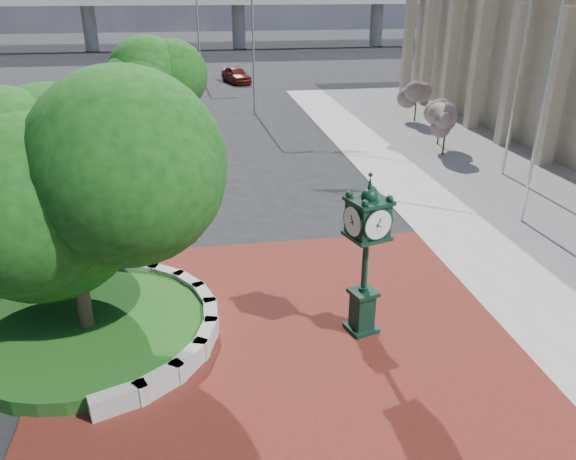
{
  "coord_description": "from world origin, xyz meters",
  "views": [
    {
      "loc": [
        -1.86,
        -13.12,
        8.61
      ],
      "look_at": [
        0.58,
        1.5,
        2.04
      ],
      "focal_mm": 35.0,
      "sensor_mm": 36.0,
      "label": 1
    }
  ],
  "objects_px": {
    "flagpole_a": "(546,90)",
    "parked_car": "(236,75)",
    "street_lamp_far": "(200,15)",
    "flagpole_b": "(521,59)",
    "post_clock": "(366,250)",
    "street_lamp_near": "(256,43)"
  },
  "relations": [
    {
      "from": "parked_car",
      "to": "street_lamp_near",
      "type": "height_order",
      "value": "street_lamp_near"
    },
    {
      "from": "post_clock",
      "to": "flagpole_b",
      "type": "height_order",
      "value": "flagpole_b"
    },
    {
      "from": "post_clock",
      "to": "street_lamp_far",
      "type": "xyz_separation_m",
      "value": [
        -2.93,
        45.74,
        3.31
      ]
    },
    {
      "from": "parked_car",
      "to": "flagpole_b",
      "type": "relative_size",
      "value": 0.41
    },
    {
      "from": "street_lamp_far",
      "to": "street_lamp_near",
      "type": "bearing_deg",
      "value": -79.7
    },
    {
      "from": "post_clock",
      "to": "flagpole_a",
      "type": "distance_m",
      "value": 10.72
    },
    {
      "from": "post_clock",
      "to": "street_lamp_near",
      "type": "distance_m",
      "value": 27.58
    },
    {
      "from": "flagpole_b",
      "to": "street_lamp_far",
      "type": "xyz_separation_m",
      "value": [
        -13.53,
        33.92,
        0.29
      ]
    },
    {
      "from": "parked_car",
      "to": "flagpole_b",
      "type": "bearing_deg",
      "value": -85.74
    },
    {
      "from": "flagpole_b",
      "to": "street_lamp_far",
      "type": "bearing_deg",
      "value": 111.75
    },
    {
      "from": "post_clock",
      "to": "flagpole_a",
      "type": "bearing_deg",
      "value": 36.69
    },
    {
      "from": "parked_car",
      "to": "street_lamp_far",
      "type": "distance_m",
      "value": 7.44
    },
    {
      "from": "flagpole_a",
      "to": "parked_car",
      "type": "bearing_deg",
      "value": 103.45
    },
    {
      "from": "post_clock",
      "to": "street_lamp_near",
      "type": "bearing_deg",
      "value": 89.19
    },
    {
      "from": "flagpole_a",
      "to": "street_lamp_far",
      "type": "height_order",
      "value": "flagpole_a"
    },
    {
      "from": "post_clock",
      "to": "flagpole_b",
      "type": "distance_m",
      "value": 16.16
    },
    {
      "from": "flagpole_b",
      "to": "street_lamp_near",
      "type": "height_order",
      "value": "flagpole_b"
    },
    {
      "from": "post_clock",
      "to": "street_lamp_near",
      "type": "relative_size",
      "value": 0.54
    },
    {
      "from": "parked_car",
      "to": "street_lamp_far",
      "type": "relative_size",
      "value": 0.44
    },
    {
      "from": "parked_car",
      "to": "flagpole_b",
      "type": "height_order",
      "value": "flagpole_b"
    },
    {
      "from": "post_clock",
      "to": "street_lamp_far",
      "type": "height_order",
      "value": "street_lamp_far"
    },
    {
      "from": "flagpole_a",
      "to": "street_lamp_near",
      "type": "relative_size",
      "value": 1.22
    }
  ]
}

